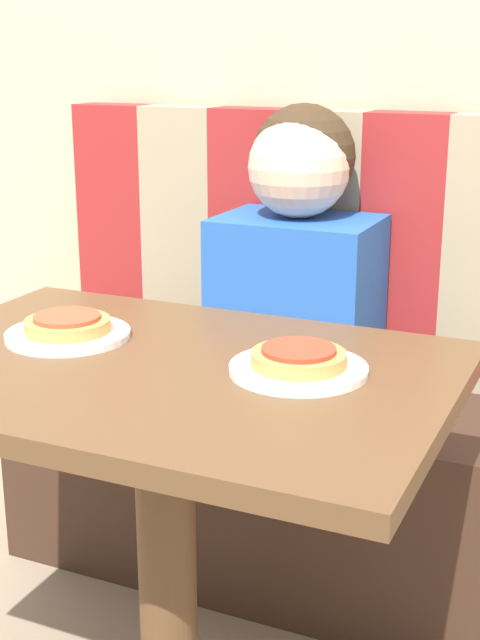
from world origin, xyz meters
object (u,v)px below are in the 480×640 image
object	(u,v)px
plate_left	(68,335)
pizza_right	(299,357)
person	(298,251)
plate_right	(298,369)
pizza_left	(67,324)

from	to	relation	value
plate_left	pizza_right	world-z (taller)	pizza_right
person	plate_left	bearing A→B (deg)	-110.74
plate_left	plate_right	distance (m)	0.42
person	pizza_left	size ratio (longest dim) A/B	4.26
pizza_right	person	bearing A→B (deg)	110.74
person	plate_left	distance (m)	0.60
pizza_right	pizza_left	bearing A→B (deg)	180.00
plate_left	plate_right	size ratio (longest dim) A/B	1.00
pizza_right	plate_right	bearing A→B (deg)	0.00
person	pizza_left	bearing A→B (deg)	-110.74
pizza_left	pizza_right	size ratio (longest dim) A/B	1.00
pizza_left	pizza_right	xyz separation A→B (m)	(0.42, 0.00, 0.00)
plate_right	pizza_left	distance (m)	0.42
plate_left	plate_right	world-z (taller)	same
plate_left	pizza_left	bearing A→B (deg)	0.00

